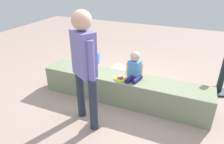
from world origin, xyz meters
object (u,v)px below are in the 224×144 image
Objects in this scene: water_bottle_near_gift at (158,89)px; party_cup_red at (138,77)px; adult_standing at (84,61)px; cake_box_white at (120,70)px; child_seated at (134,67)px; handbag_black_leather at (136,83)px; gift_bag at (95,57)px; cake_plate at (120,78)px.

water_bottle_near_gift is 0.65m from party_cup_red.
adult_standing is 2.06m from cake_box_white.
handbag_black_leather is (-0.08, 0.46, -0.57)m from child_seated.
adult_standing is at bearing -121.88° from child_seated.
gift_bag reaches higher than party_cup_red.
cake_plate is 0.68× the size of cake_box_white.
child_seated is at bearing -41.74° from gift_bag.
child_seated is 1.10m from party_cup_red.
child_seated is at bearing -79.65° from party_cup_red.
cake_box_white is at bearing 122.13° from child_seated.
adult_standing is at bearing -101.12° from party_cup_red.
child_seated is 2.16× the size of cake_plate.
adult_standing is 16.76× the size of party_cup_red.
party_cup_red is (-0.16, 0.88, -0.64)m from child_seated.
handbag_black_leather is (0.08, -0.41, 0.07)m from party_cup_red.
cake_plate reaches higher than party_cup_red.
gift_bag reaches higher than water_bottle_near_gift.
adult_standing is (-0.49, -0.78, 0.34)m from child_seated.
adult_standing reaches higher than gift_bag.
cake_plate is at bearing -69.01° from cake_box_white.
child_seated is 2.02m from gift_bag.
cake_plate is 1.09m from party_cup_red.
cake_plate is at bearing 67.43° from adult_standing.
adult_standing is 5.11× the size of gift_bag.
child_seated is at bearing 28.19° from cake_plate.
gift_bag is 1.02× the size of cake_box_white.
water_bottle_near_gift is (1.80, -0.81, -0.06)m from gift_bag.
adult_standing is at bearing -65.09° from gift_bag.
gift_bag is at bearing 131.48° from cake_plate.
child_seated reaches higher than cake_box_white.
cake_plate is 1.29m from cake_box_white.
gift_bag is (-1.24, 1.41, -0.36)m from cake_plate.
child_seated is at bearing -57.87° from cake_box_white.
child_seated reaches higher than handbag_black_leather.
child_seated is 1.42× the size of handbag_black_leather.
party_cup_red is (0.05, 0.99, -0.45)m from cake_plate.
party_cup_red is at bearing 100.35° from child_seated.
gift_bag is 0.99× the size of handbag_black_leather.
child_seated reaches higher than water_bottle_near_gift.
water_bottle_near_gift is (0.56, 0.60, -0.41)m from cake_plate.
cake_plate is 0.70m from handbag_black_leather.
handbag_black_leather is (0.56, -0.56, 0.05)m from cake_box_white.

